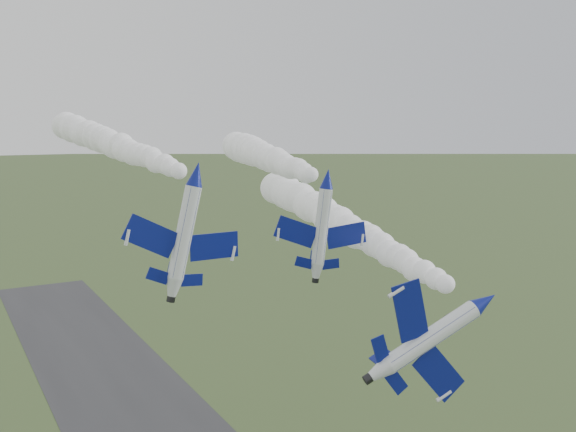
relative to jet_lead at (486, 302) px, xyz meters
name	(u,v)px	position (x,y,z in m)	size (l,w,h in m)	color
jet_lead	(486,302)	(0.00, 0.00, 0.00)	(5.95, 13.56, 10.04)	silver
smoke_trail_jet_lead	(336,220)	(7.32, 33.65, 1.91)	(5.53, 62.36, 5.53)	white
jet_pair_left	(197,174)	(-17.13, 21.87, 9.97)	(11.57, 14.22, 4.18)	silver
smoke_trail_jet_pair_left	(105,141)	(-16.11, 62.06, 12.19)	(5.14, 72.89, 5.14)	white
jet_pair_right	(328,179)	(-2.50, 20.73, 8.96)	(10.64, 12.56, 3.17)	silver
smoke_trail_jet_pair_right	(265,157)	(5.18, 50.17, 9.78)	(5.36, 54.93, 5.36)	white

